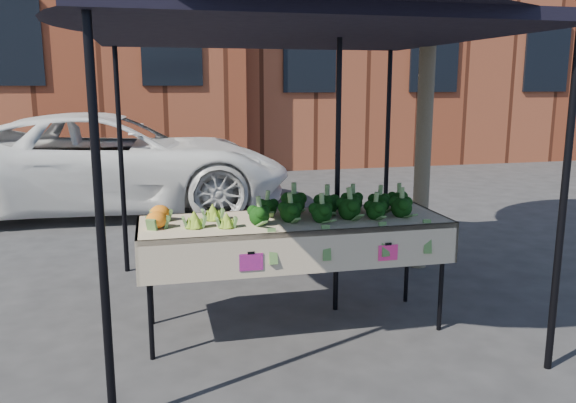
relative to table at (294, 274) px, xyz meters
The scene contains 9 objects.
ground 0.47m from the table, 103.84° to the right, with size 90.00×90.00×0.00m, color #262628.
table is the anchor object (origin of this frame).
canopy 0.99m from the table, 75.20° to the left, with size 3.16×3.16×2.74m, color black, non-canonical shape.
broccoli_heap 0.65m from the table, ahead, with size 1.44×0.54×0.22m, color black.
romanesco_cluster 0.85m from the table, behind, with size 0.40×0.44×0.17m, color #7FB332.
cauliflower_pair 1.16m from the table, behind, with size 0.20×0.40×0.15m, color orange.
vehicle 5.70m from the table, 108.27° to the left, with size 2.51×1.51×5.44m, color white.
street_tree 2.86m from the table, 36.00° to the left, with size 2.43×2.43×4.80m, color #1E4C14, non-canonical shape.
building_right 14.71m from the table, 60.63° to the left, with size 12.00×8.00×8.50m, color maroon.
Camera 1 is at (-1.06, -4.17, 1.94)m, focal length 36.25 mm.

